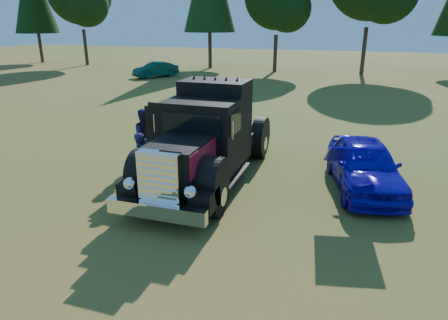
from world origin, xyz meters
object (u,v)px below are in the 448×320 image
spectator_near (143,160)px  distant_teal_car (156,70)px  diamond_t_truck (206,142)px  spectator_far (146,138)px  hotrod_coupe (365,165)px

spectator_near → distant_teal_car: 24.56m
diamond_t_truck → spectator_near: 1.95m
diamond_t_truck → spectator_far: 2.55m
distant_teal_car → hotrod_coupe: bearing=-15.9°
diamond_t_truck → distant_teal_car: size_ratio=1.82×
hotrod_coupe → diamond_t_truck: bearing=-168.6°
diamond_t_truck → hotrod_coupe: bearing=11.4°
spectator_near → distant_teal_car: bearing=15.9°
distant_teal_car → spectator_far: bearing=-29.9°
spectator_far → distant_teal_car: 22.67m
diamond_t_truck → spectator_near: (-1.62, -0.99, -0.44)m
spectator_near → spectator_far: size_ratio=0.85×
hotrod_coupe → spectator_near: hotrod_coupe is taller
spectator_near → distant_teal_car: size_ratio=0.43×
spectator_near → spectator_far: bearing=14.5°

